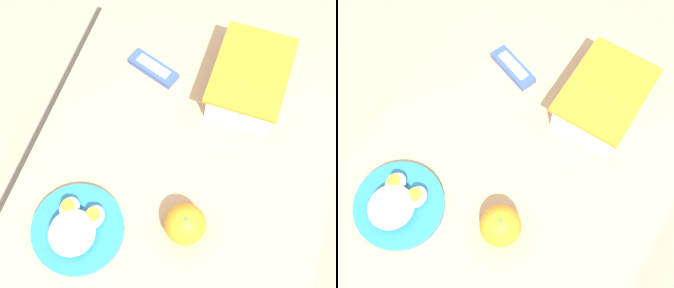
% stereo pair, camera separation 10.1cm
% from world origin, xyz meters
% --- Properties ---
extents(ground_plane, '(10.00, 10.00, 0.00)m').
position_xyz_m(ground_plane, '(0.00, 0.00, 0.00)').
color(ground_plane, gray).
extents(table, '(1.10, 0.65, 0.77)m').
position_xyz_m(table, '(0.00, 0.00, 0.62)').
color(table, tan).
rests_on(table, ground_plane).
extents(food_container, '(0.22, 0.16, 0.09)m').
position_xyz_m(food_container, '(-0.28, 0.09, 0.81)').
color(food_container, white).
rests_on(food_container, table).
extents(orange_fruit, '(0.08, 0.08, 0.08)m').
position_xyz_m(orange_fruit, '(0.08, 0.05, 0.81)').
color(orange_fruit, orange).
rests_on(orange_fruit, table).
extents(rice_plate, '(0.19, 0.19, 0.07)m').
position_xyz_m(rice_plate, '(0.16, -0.16, 0.80)').
color(rice_plate, teal).
rests_on(rice_plate, table).
extents(candy_bar, '(0.08, 0.13, 0.02)m').
position_xyz_m(candy_bar, '(-0.26, -0.14, 0.78)').
color(candy_bar, '#334C9E').
rests_on(candy_bar, table).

